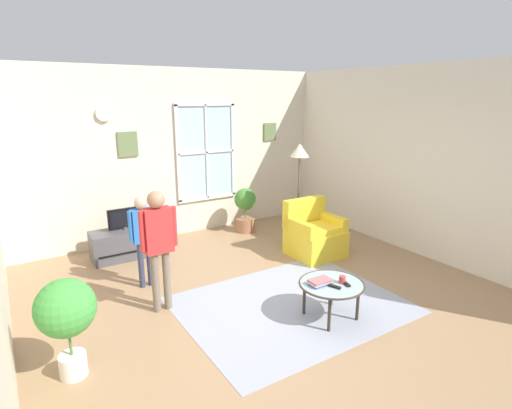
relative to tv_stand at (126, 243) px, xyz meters
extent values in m
cube|color=#9E7A56|center=(1.17, -2.53, -0.24)|extent=(6.21, 6.87, 0.02)
cube|color=beige|center=(1.17, 0.67, 1.24)|extent=(5.61, 0.12, 2.93)
cube|color=silver|center=(1.70, 0.60, 1.24)|extent=(1.10, 0.02, 1.70)
cube|color=white|center=(1.70, 0.58, 2.09)|extent=(1.16, 0.04, 0.06)
cube|color=white|center=(1.70, 0.58, 0.39)|extent=(1.16, 0.04, 0.06)
cube|color=white|center=(1.15, 0.58, 1.24)|extent=(0.06, 0.04, 1.70)
cube|color=white|center=(2.25, 0.58, 1.24)|extent=(0.06, 0.04, 1.70)
cube|color=white|center=(1.70, 0.58, 1.24)|extent=(0.03, 0.04, 1.70)
cube|color=white|center=(1.70, 0.58, 1.24)|extent=(1.10, 0.04, 0.03)
cube|color=#667A4C|center=(0.30, 0.59, 1.47)|extent=(0.32, 0.03, 0.40)
cube|color=#667A4C|center=(3.10, 0.59, 1.54)|extent=(0.28, 0.03, 0.34)
cylinder|color=silver|center=(-0.03, 0.58, 1.97)|extent=(0.24, 0.04, 0.24)
cube|color=beige|center=(4.04, -2.53, 1.24)|extent=(0.12, 6.27, 2.93)
cube|color=#999EAD|center=(1.25, -2.60, -0.22)|extent=(2.59, 2.05, 0.01)
cube|color=#4C4C51|center=(0.00, 0.00, 0.00)|extent=(1.04, 0.45, 0.45)
cube|color=black|center=(0.00, -0.23, -0.07)|extent=(0.94, 0.02, 0.02)
cylinder|color=#4C4C4C|center=(0.00, 0.00, 0.25)|extent=(0.08, 0.08, 0.05)
cube|color=black|center=(0.00, 0.00, 0.41)|extent=(0.49, 0.05, 0.31)
cube|color=black|center=(0.00, -0.03, 0.41)|extent=(0.45, 0.01, 0.27)
cube|color=yellow|center=(2.55, -1.53, -0.02)|extent=(0.76, 0.72, 0.42)
cube|color=yellow|center=(2.55, -1.23, 0.42)|extent=(0.76, 0.16, 0.45)
cube|color=yellow|center=(2.23, -1.53, 0.29)|extent=(0.12, 0.65, 0.20)
cube|color=yellow|center=(2.87, -1.53, 0.29)|extent=(0.12, 0.65, 0.20)
cube|color=yellow|center=(2.55, -1.58, 0.23)|extent=(0.61, 0.50, 0.08)
cylinder|color=#99B2B7|center=(1.47, -3.06, 0.19)|extent=(0.72, 0.72, 0.02)
torus|color=#3F3328|center=(1.47, -3.06, 0.19)|extent=(0.74, 0.74, 0.02)
cylinder|color=#33281E|center=(1.26, -2.85, -0.02)|extent=(0.04, 0.04, 0.41)
cylinder|color=#33281E|center=(1.68, -2.85, -0.02)|extent=(0.04, 0.04, 0.41)
cylinder|color=#33281E|center=(1.26, -3.27, -0.02)|extent=(0.04, 0.04, 0.41)
cylinder|color=#33281E|center=(1.68, -3.27, -0.02)|extent=(0.04, 0.04, 0.41)
cube|color=#4556AE|center=(1.34, -3.01, 0.20)|extent=(0.24, 0.15, 0.02)
cube|color=#BFADA0|center=(1.34, -3.01, 0.23)|extent=(0.26, 0.15, 0.02)
cube|color=#B1676A|center=(1.34, -3.01, 0.25)|extent=(0.25, 0.16, 0.02)
cylinder|color=#BF3F3F|center=(1.58, -3.11, 0.24)|extent=(0.08, 0.08, 0.08)
cube|color=black|center=(1.58, -3.17, 0.21)|extent=(0.07, 0.15, 0.02)
cube|color=black|center=(1.43, -3.15, 0.21)|extent=(0.09, 0.15, 0.02)
cylinder|color=#333851|center=(-0.12, -1.15, 0.09)|extent=(0.07, 0.07, 0.62)
cylinder|color=#333851|center=(0.00, -1.15, 0.09)|extent=(0.07, 0.07, 0.62)
cube|color=blue|center=(-0.06, -1.15, 0.62)|extent=(0.27, 0.14, 0.44)
sphere|color=#D8AD8C|center=(-0.06, -1.15, 0.92)|extent=(0.17, 0.17, 0.17)
cylinder|color=blue|center=(-0.22, -1.17, 0.64)|extent=(0.06, 0.06, 0.40)
cylinder|color=blue|center=(0.10, -1.17, 0.64)|extent=(0.06, 0.06, 0.40)
cylinder|color=#726656|center=(-0.16, -1.86, 0.14)|extent=(0.09, 0.09, 0.73)
cylinder|color=#726656|center=(-0.02, -1.86, 0.14)|extent=(0.09, 0.09, 0.73)
cube|color=red|center=(-0.09, -1.86, 0.76)|extent=(0.32, 0.16, 0.52)
sphere|color=#A87A5B|center=(-0.09, -1.86, 1.12)|extent=(0.20, 0.20, 0.20)
cylinder|color=red|center=(-0.28, -1.88, 0.79)|extent=(0.07, 0.07, 0.47)
cylinder|color=red|center=(0.09, -1.88, 0.79)|extent=(0.07, 0.07, 0.47)
cylinder|color=#9E6B4C|center=(2.23, 0.09, -0.10)|extent=(0.36, 0.36, 0.25)
cylinder|color=#4C7238|center=(2.23, 0.09, 0.11)|extent=(0.02, 0.02, 0.16)
sphere|color=#428734|center=(2.23, 0.09, 0.39)|extent=(0.40, 0.40, 0.40)
cylinder|color=silver|center=(-1.19, -2.57, -0.12)|extent=(0.24, 0.24, 0.21)
cylinder|color=#4C7238|center=(-1.19, -2.57, 0.09)|extent=(0.02, 0.02, 0.21)
sphere|color=green|center=(-1.19, -2.57, 0.45)|extent=(0.52, 0.52, 0.52)
cylinder|color=black|center=(2.73, -0.83, -0.21)|extent=(0.26, 0.26, 0.03)
cylinder|color=brown|center=(2.73, -0.83, 0.52)|extent=(0.03, 0.03, 1.49)
cone|color=beige|center=(2.73, -0.83, 1.36)|extent=(0.32, 0.32, 0.22)
camera|label=1|loc=(-1.49, -6.13, 2.23)|focal=28.51mm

